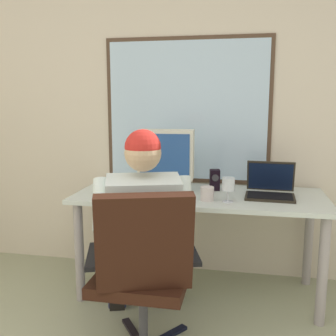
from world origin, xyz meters
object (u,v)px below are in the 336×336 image
desk (199,208)px  desk_speaker (215,180)px  cd_case (115,194)px  wine_glass (228,185)px  crt_monitor (166,156)px  laptop (270,187)px  office_chair (144,266)px  person_seated (143,231)px  coffee_mug (207,194)px

desk → desk_speaker: bearing=56.2°
cd_case → wine_glass: bearing=-3.0°
desk → crt_monitor: (-0.24, 0.01, 0.36)m
desk → wine_glass: size_ratio=10.83×
laptop → office_chair: bearing=-127.1°
office_chair → laptop: laptop is taller
wine_glass → desk_speaker: wine_glass is taller
crt_monitor → laptop: 0.74m
person_seated → desk_speaker: size_ratio=8.16×
wine_glass → desk_speaker: size_ratio=1.05×
desk → person_seated: (-0.26, -0.58, 0.01)m
laptop → desk_speaker: size_ratio=2.24×
cd_case → coffee_mug: bearing=-2.7°
desk → cd_case: size_ratio=11.11×
crt_monitor → desk_speaker: size_ratio=2.93×
desk → wine_glass: 0.34m
desk_speaker → crt_monitor: bearing=-158.7°
desk → cd_case: bearing=-166.3°
crt_monitor → coffee_mug: 0.41m
desk → coffee_mug: (0.07, -0.17, 0.15)m
person_seated → cd_case: bearing=125.2°
office_chair → desk_speaker: (0.28, 0.97, 0.26)m
laptop → desk_speaker: (-0.38, 0.10, 0.01)m
laptop → cd_case: bearing=-170.4°
wine_glass → coffee_mug: wine_glass is taller
cd_case → office_chair: bearing=-61.3°
crt_monitor → wine_glass: crt_monitor is taller
office_chair → cd_case: office_chair is taller
office_chair → cd_case: bearing=118.7°
crt_monitor → laptop: (0.71, 0.03, -0.19)m
laptop → person_seated: bearing=-139.9°
wine_glass → office_chair: bearing=-120.6°
person_seated → crt_monitor: 0.68m
desk → office_chair: bearing=-102.6°
wine_glass → coffee_mug: 0.15m
desk → crt_monitor: 0.43m
office_chair → crt_monitor: (-0.05, 0.84, 0.44)m
coffee_mug → crt_monitor: bearing=149.8°
desk_speaker → cd_case: (-0.66, -0.27, -0.07)m
wine_glass → coffee_mug: bearing=175.7°
wine_glass → cd_case: bearing=177.0°
crt_monitor → wine_glass: (0.44, -0.19, -0.15)m
desk_speaker → person_seated: bearing=-116.0°
desk_speaker → coffee_mug: (-0.02, -0.30, -0.03)m
office_chair → wine_glass: 0.81m
desk → coffee_mug: size_ratio=18.91×
wine_glass → desk_speaker: 0.33m
cd_case → desk: bearing=13.7°
wine_glass → cd_case: (-0.77, 0.04, -0.10)m
desk → crt_monitor: size_ratio=3.89×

